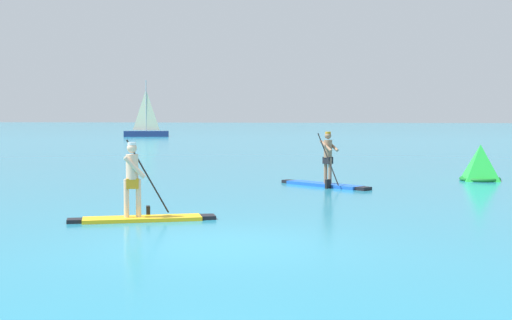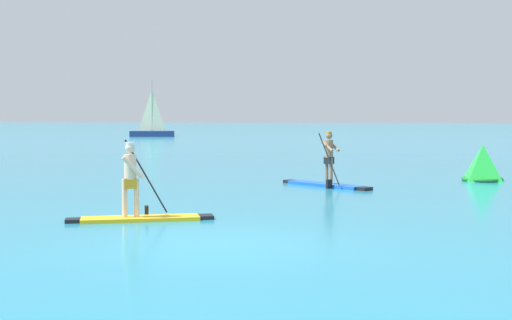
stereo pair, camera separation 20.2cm
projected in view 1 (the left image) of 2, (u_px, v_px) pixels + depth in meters
The scene contains 5 objects.
ground at pixel (220, 243), 12.25m from camera, with size 440.00×440.00×0.00m, color teal.
paddleboarder_mid_center at pixel (139, 202), 14.91m from camera, with size 3.05×1.57×1.79m.
paddleboarder_far_right at pixel (326, 175), 22.13m from camera, with size 3.05×2.39×1.79m.
race_marker_buoy at pixel (480, 164), 24.18m from camera, with size 1.63×1.63×1.26m.
sailboat_left_horizon at pixel (146, 129), 75.67m from camera, with size 4.92×2.43×6.09m.
Camera 1 is at (2.88, -11.80, 2.24)m, focal length 48.96 mm.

